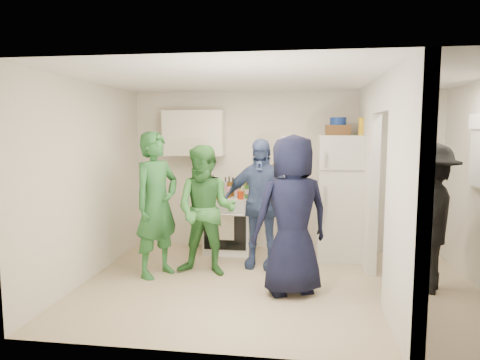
% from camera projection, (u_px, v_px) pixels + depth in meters
% --- Properties ---
extents(floor, '(4.80, 4.80, 0.00)m').
position_uv_depth(floor, '(277.00, 285.00, 5.25)').
color(floor, tan).
rests_on(floor, ground).
extents(wall_back, '(4.80, 0.00, 4.80)m').
position_uv_depth(wall_back, '(284.00, 171.00, 6.78)').
color(wall_back, silver).
rests_on(wall_back, floor).
extents(wall_front, '(4.80, 0.00, 4.80)m').
position_uv_depth(wall_front, '(268.00, 211.00, 3.43)').
color(wall_front, silver).
rests_on(wall_front, floor).
extents(wall_left, '(0.00, 3.40, 3.40)m').
position_uv_depth(wall_left, '(89.00, 181.00, 5.43)').
color(wall_left, silver).
rests_on(wall_left, floor).
extents(ceiling, '(4.80, 4.80, 0.00)m').
position_uv_depth(ceiling, '(279.00, 78.00, 4.96)').
color(ceiling, white).
rests_on(ceiling, wall_back).
extents(partition_pier_back, '(0.12, 1.20, 2.50)m').
position_uv_depth(partition_pier_back, '(367.00, 176.00, 6.02)').
color(partition_pier_back, silver).
rests_on(partition_pier_back, floor).
extents(partition_pier_front, '(0.12, 1.20, 2.50)m').
position_uv_depth(partition_pier_front, '(406.00, 202.00, 3.86)').
color(partition_pier_front, silver).
rests_on(partition_pier_front, floor).
extents(partition_header, '(0.12, 1.00, 0.40)m').
position_uv_depth(partition_header, '(386.00, 94.00, 4.82)').
color(partition_header, silver).
rests_on(partition_header, partition_pier_back).
extents(stove, '(0.73, 0.61, 0.87)m').
position_uv_depth(stove, '(228.00, 224.00, 6.66)').
color(stove, white).
rests_on(stove, floor).
extents(upper_cabinet, '(0.95, 0.34, 0.70)m').
position_uv_depth(upper_cabinet, '(194.00, 133.00, 6.72)').
color(upper_cabinet, silver).
rests_on(upper_cabinet, wall_back).
extents(fridge, '(0.75, 0.73, 1.82)m').
position_uv_depth(fridge, '(343.00, 197.00, 6.34)').
color(fridge, white).
rests_on(fridge, floor).
extents(wicker_basket, '(0.35, 0.25, 0.15)m').
position_uv_depth(wicker_basket, '(338.00, 130.00, 6.29)').
color(wicker_basket, brown).
rests_on(wicker_basket, fridge).
extents(blue_bowl, '(0.24, 0.24, 0.11)m').
position_uv_depth(blue_bowl, '(338.00, 121.00, 6.27)').
color(blue_bowl, navy).
rests_on(blue_bowl, wicker_basket).
extents(yellow_cup_stack_top, '(0.09, 0.09, 0.25)m').
position_uv_depth(yellow_cup_stack_top, '(362.00, 127.00, 6.09)').
color(yellow_cup_stack_top, yellow).
rests_on(yellow_cup_stack_top, fridge).
extents(wall_clock, '(0.22, 0.02, 0.22)m').
position_uv_depth(wall_clock, '(287.00, 143.00, 6.70)').
color(wall_clock, white).
rests_on(wall_clock, wall_back).
extents(spice_shelf, '(0.35, 0.08, 0.03)m').
position_uv_depth(spice_shelf, '(283.00, 165.00, 6.72)').
color(spice_shelf, olive).
rests_on(spice_shelf, wall_back).
extents(yellow_cup_stack_stove, '(0.09, 0.09, 0.25)m').
position_uv_depth(yellow_cup_stack_stove, '(218.00, 191.00, 6.39)').
color(yellow_cup_stack_stove, '#EEAB14').
rests_on(yellow_cup_stack_stove, stove).
extents(red_cup, '(0.09, 0.09, 0.12)m').
position_uv_depth(red_cup, '(241.00, 195.00, 6.37)').
color(red_cup, '#B72E0C').
rests_on(red_cup, stove).
extents(person_green_left, '(0.73, 0.82, 1.88)m').
position_uv_depth(person_green_left, '(157.00, 204.00, 5.53)').
color(person_green_left, '#29682A').
rests_on(person_green_left, floor).
extents(person_green_center, '(0.88, 0.71, 1.70)m').
position_uv_depth(person_green_center, '(206.00, 211.00, 5.57)').
color(person_green_center, '#3B873E').
rests_on(person_green_center, floor).
extents(person_denim, '(1.09, 0.56, 1.78)m').
position_uv_depth(person_denim, '(260.00, 203.00, 5.90)').
color(person_denim, '#3C4984').
rests_on(person_denim, floor).
extents(person_navy, '(1.06, 0.89, 1.85)m').
position_uv_depth(person_navy, '(292.00, 215.00, 4.91)').
color(person_navy, black).
rests_on(person_navy, floor).
extents(person_nook, '(1.07, 1.31, 1.76)m').
position_uv_depth(person_nook, '(428.00, 217.00, 5.00)').
color(person_nook, black).
rests_on(person_nook, floor).
extents(bottle_a, '(0.06, 0.06, 0.32)m').
position_uv_depth(bottle_a, '(213.00, 185.00, 6.76)').
color(bottle_a, brown).
rests_on(bottle_a, stove).
extents(bottle_b, '(0.06, 0.06, 0.24)m').
position_uv_depth(bottle_b, '(216.00, 190.00, 6.52)').
color(bottle_b, '#164220').
rests_on(bottle_b, stove).
extents(bottle_c, '(0.06, 0.06, 0.29)m').
position_uv_depth(bottle_c, '(226.00, 186.00, 6.75)').
color(bottle_c, '#A6ACB4').
rests_on(bottle_c, stove).
extents(bottle_d, '(0.07, 0.07, 0.32)m').
position_uv_depth(bottle_d, '(229.00, 187.00, 6.53)').
color(bottle_d, brown).
rests_on(bottle_d, stove).
extents(bottle_e, '(0.06, 0.06, 0.29)m').
position_uv_depth(bottle_e, '(237.00, 186.00, 6.77)').
color(bottle_e, '#A4A9B6').
rests_on(bottle_e, stove).
extents(bottle_f, '(0.06, 0.06, 0.25)m').
position_uv_depth(bottle_f, '(239.00, 189.00, 6.61)').
color(bottle_f, '#153A1C').
rests_on(bottle_f, stove).
extents(bottle_g, '(0.07, 0.07, 0.30)m').
position_uv_depth(bottle_g, '(245.00, 186.00, 6.68)').
color(bottle_g, olive).
rests_on(bottle_g, stove).
extents(bottle_h, '(0.06, 0.06, 0.31)m').
position_uv_depth(bottle_h, '(207.00, 188.00, 6.51)').
color(bottle_h, silver).
rests_on(bottle_h, stove).
extents(bottle_i, '(0.08, 0.08, 0.30)m').
position_uv_depth(bottle_i, '(233.00, 187.00, 6.66)').
color(bottle_i, '#58390F').
rests_on(bottle_i, stove).
extents(bottle_j, '(0.08, 0.08, 0.26)m').
position_uv_depth(bottle_j, '(247.00, 190.00, 6.46)').
color(bottle_j, '#2A5F20').
rests_on(bottle_j, stove).
extents(bottle_k, '(0.07, 0.07, 0.26)m').
position_uv_depth(bottle_k, '(214.00, 188.00, 6.66)').
color(bottle_k, olive).
rests_on(bottle_k, stove).
extents(bottle_l, '(0.06, 0.06, 0.30)m').
position_uv_depth(bottle_l, '(236.00, 189.00, 6.43)').
color(bottle_l, '#9B9FAB').
rests_on(bottle_l, stove).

